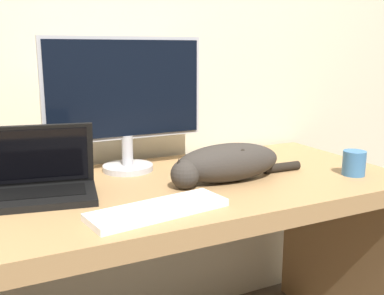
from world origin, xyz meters
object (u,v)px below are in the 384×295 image
(laptop, at_px, (36,184))
(cat, at_px, (226,162))
(coffee_mug, at_px, (354,163))
(monitor, at_px, (127,98))
(external_keyboard, at_px, (158,209))

(laptop, height_order, cat, laptop)
(cat, height_order, coffee_mug, cat)
(monitor, xyz_separation_m, cat, (0.24, -0.28, -0.20))
(monitor, bearing_deg, laptop, -152.44)
(external_keyboard, bearing_deg, cat, 21.29)
(cat, bearing_deg, coffee_mug, -14.31)
(monitor, height_order, laptop, monitor)
(external_keyboard, bearing_deg, coffee_mug, -4.67)
(monitor, height_order, coffee_mug, monitor)
(laptop, bearing_deg, cat, 1.18)
(cat, bearing_deg, external_keyboard, -148.34)
(monitor, distance_m, coffee_mug, 0.83)
(laptop, bearing_deg, monitor, 38.39)
(monitor, distance_m, cat, 0.42)
(cat, xyz_separation_m, coffee_mug, (0.44, -0.13, -0.02))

